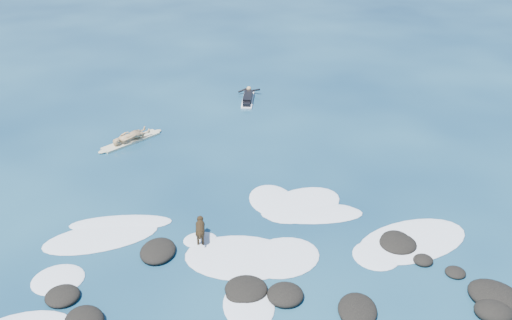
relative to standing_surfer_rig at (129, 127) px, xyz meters
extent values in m
plane|color=#0A2642|center=(2.85, -8.70, -0.74)|extent=(160.00, 160.00, 0.00)
ellipsoid|color=black|center=(8.07, -10.83, -0.67)|extent=(0.71, 0.69, 0.27)
ellipsoid|color=black|center=(3.55, -11.31, -0.64)|extent=(1.33, 1.33, 0.38)
ellipsoid|color=black|center=(7.72, -9.88, -0.65)|extent=(1.55, 1.54, 0.33)
ellipsoid|color=black|center=(5.26, -12.37, -0.65)|extent=(1.51, 1.68, 0.33)
ellipsoid|color=black|center=(8.74, -13.36, -0.62)|extent=(1.30, 1.24, 0.45)
ellipsoid|color=black|center=(0.32, -8.39, -0.64)|extent=(1.49, 1.65, 0.39)
ellipsoid|color=black|center=(-2.46, -9.81, -0.65)|extent=(1.26, 1.25, 0.34)
ellipsoid|color=black|center=(8.71, -11.58, -0.68)|extent=(0.67, 0.66, 0.22)
ellipsoid|color=black|center=(2.56, -10.79, -0.65)|extent=(1.63, 1.60, 0.33)
ellipsoid|color=black|center=(9.16, -12.84, -0.62)|extent=(1.87, 1.97, 0.45)
ellipsoid|color=black|center=(7.72, -9.73, -0.65)|extent=(1.37, 1.44, 0.33)
ellipsoid|color=black|center=(2.39, -10.90, -0.68)|extent=(1.02, 0.97, 0.24)
ellipsoid|color=white|center=(-0.72, -6.41, -0.73)|extent=(3.56, 1.58, 0.12)
ellipsoid|color=white|center=(6.35, -7.56, -0.73)|extent=(1.91, 1.15, 0.12)
ellipsoid|color=white|center=(4.02, -9.55, -0.73)|extent=(2.87, 2.62, 0.12)
ellipsoid|color=white|center=(8.31, -9.75, -0.73)|extent=(4.31, 2.86, 0.12)
ellipsoid|color=white|center=(2.49, -11.38, -0.73)|extent=(1.67, 2.16, 0.12)
ellipsoid|color=white|center=(-2.63, -8.94, -0.73)|extent=(1.78, 1.70, 0.12)
ellipsoid|color=white|center=(6.83, -10.19, -0.73)|extent=(1.81, 1.88, 0.12)
ellipsoid|color=white|center=(5.56, -6.79, -0.73)|extent=(3.66, 3.06, 0.12)
ellipsoid|color=white|center=(-1.37, -7.06, -0.73)|extent=(3.84, 2.00, 0.12)
ellipsoid|color=white|center=(2.74, -9.22, -0.73)|extent=(4.01, 3.33, 0.12)
ellipsoid|color=white|center=(4.61, -6.21, -0.73)|extent=(1.70, 2.28, 0.12)
ellipsoid|color=white|center=(5.71, -7.43, -0.73)|extent=(3.76, 2.11, 0.12)
ellipsoid|color=white|center=(1.71, -8.01, -0.73)|extent=(1.10, 0.90, 0.12)
cube|color=beige|center=(0.00, 0.00, -0.69)|extent=(2.61, 1.92, 0.09)
ellipsoid|color=beige|center=(1.16, 0.72, -0.69)|extent=(0.63, 0.55, 0.10)
ellipsoid|color=beige|center=(-1.16, -0.72, -0.69)|extent=(0.63, 0.55, 0.10)
imported|color=tan|center=(0.00, 0.00, 0.25)|extent=(0.70, 0.77, 1.77)
cube|color=white|center=(6.10, 3.51, -0.68)|extent=(1.23, 2.42, 0.09)
ellipsoid|color=white|center=(6.46, 4.64, -0.68)|extent=(0.43, 0.58, 0.09)
cube|color=black|center=(6.10, 3.51, -0.52)|extent=(0.85, 1.52, 0.24)
sphere|color=tan|center=(6.36, 4.31, -0.39)|extent=(0.31, 0.31, 0.25)
cylinder|color=black|center=(6.12, 4.55, -0.53)|extent=(0.60, 0.15, 0.27)
cylinder|color=black|center=(6.69, 4.37, -0.53)|extent=(0.51, 0.46, 0.27)
cube|color=black|center=(5.86, 2.74, -0.56)|extent=(0.53, 0.68, 0.15)
cylinder|color=black|center=(1.71, -8.11, -0.24)|extent=(0.38, 0.62, 0.28)
sphere|color=black|center=(1.75, -7.86, -0.24)|extent=(0.34, 0.34, 0.30)
sphere|color=black|center=(1.66, -8.37, -0.24)|extent=(0.31, 0.31, 0.27)
sphere|color=black|center=(1.78, -7.69, -0.14)|extent=(0.24, 0.24, 0.21)
cone|color=black|center=(1.80, -7.57, -0.16)|extent=(0.13, 0.15, 0.11)
cone|color=black|center=(1.73, -7.69, -0.06)|extent=(0.11, 0.09, 0.10)
cone|color=black|center=(1.84, -7.71, -0.06)|extent=(0.11, 0.09, 0.10)
cylinder|color=black|center=(1.67, -7.90, -0.55)|extent=(0.08, 0.08, 0.38)
cylinder|color=black|center=(1.82, -7.93, -0.55)|extent=(0.08, 0.08, 0.38)
cylinder|color=black|center=(1.60, -8.30, -0.55)|extent=(0.08, 0.08, 0.38)
cylinder|color=black|center=(1.75, -8.32, -0.55)|extent=(0.08, 0.08, 0.38)
cylinder|color=black|center=(1.64, -8.50, -0.19)|extent=(0.10, 0.28, 0.17)
camera|label=1|loc=(-0.33, -23.07, 9.96)|focal=40.00mm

